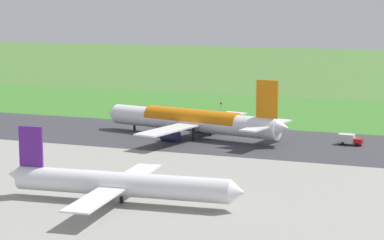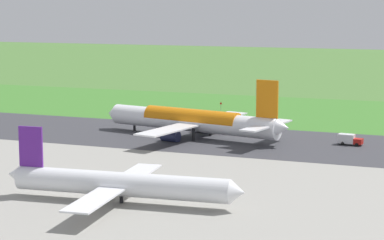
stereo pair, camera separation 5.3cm
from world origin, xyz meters
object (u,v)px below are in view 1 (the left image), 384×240
at_px(airliner_main, 193,121).
at_px(no_stopping_sign, 221,106).
at_px(airliner_parked_mid, 120,184).
at_px(service_truck_fuel, 349,139).
at_px(traffic_cone_orange, 206,110).

height_order(airliner_main, no_stopping_sign, airliner_main).
xyz_separation_m(airliner_parked_mid, no_stopping_sign, (19.93, -112.34, -1.90)).
relative_size(airliner_main, service_truck_fuel, 8.99).
distance_m(airliner_main, traffic_cone_orange, 48.31).
distance_m(no_stopping_sign, traffic_cone_orange, 5.04).
xyz_separation_m(airliner_main, service_truck_fuel, (-38.59, -3.82, -2.95)).
distance_m(airliner_main, airliner_parked_mid, 64.14).
bearing_deg(airliner_main, traffic_cone_orange, -74.07).
distance_m(service_truck_fuel, traffic_cone_orange, 67.00).
xyz_separation_m(airliner_main, airliner_parked_mid, (-10.70, 63.23, -0.94)).
height_order(airliner_main, airliner_parked_mid, airliner_main).
relative_size(service_truck_fuel, traffic_cone_orange, 10.88).
height_order(airliner_parked_mid, no_stopping_sign, airliner_parked_mid).
bearing_deg(no_stopping_sign, airliner_main, 100.65).
relative_size(airliner_parked_mid, traffic_cone_orange, 77.77).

